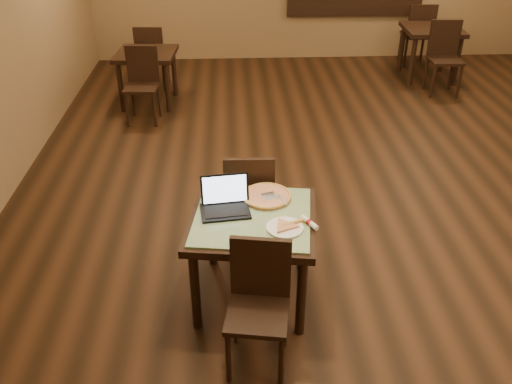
{
  "coord_description": "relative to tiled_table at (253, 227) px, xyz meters",
  "views": [
    {
      "loc": [
        -1.69,
        -4.59,
        2.96
      ],
      "look_at": [
        -1.51,
        -1.09,
        0.85
      ],
      "focal_mm": 38.0,
      "sensor_mm": 36.0,
      "label": 1
    }
  ],
  "objects": [
    {
      "name": "ground",
      "position": [
        1.54,
        1.28,
        -0.66
      ],
      "size": [
        10.0,
        10.0,
        0.0
      ],
      "primitive_type": "plane",
      "color": "black",
      "rests_on": "ground"
    },
    {
      "name": "tiled_table",
      "position": [
        0.0,
        0.0,
        0.0
      ],
      "size": [
        1.04,
        1.04,
        0.76
      ],
      "rotation": [
        0.0,
        0.0,
        -0.14
      ],
      "color": "black",
      "rests_on": "ground"
    },
    {
      "name": "chair_main_near",
      "position": [
        0.01,
        -0.62,
        -0.14
      ],
      "size": [
        0.46,
        0.46,
        0.93
      ],
      "rotation": [
        0.0,
        0.0,
        -0.16
      ],
      "color": "black",
      "rests_on": "ground"
    },
    {
      "name": "chair_main_far",
      "position": [
        -0.0,
        0.62,
        -0.12
      ],
      "size": [
        0.43,
        0.43,
        0.97
      ],
      "rotation": [
        0.0,
        0.0,
        3.12
      ],
      "color": "black",
      "rests_on": "ground"
    },
    {
      "name": "laptop",
      "position": [
        -0.2,
        0.11,
        0.17
      ],
      "size": [
        0.39,
        0.32,
        0.25
      ],
      "rotation": [
        0.0,
        0.0,
        0.12
      ],
      "color": "black",
      "rests_on": "tiled_table"
    },
    {
      "name": "plate",
      "position": [
        0.22,
        -0.18,
        0.11
      ],
      "size": [
        0.27,
        0.27,
        0.01
      ],
      "primitive_type": "cylinder",
      "color": "white",
      "rests_on": "tiled_table"
    },
    {
      "name": "pizza_slice",
      "position": [
        0.22,
        -0.18,
        0.13
      ],
      "size": [
        0.27,
        0.27,
        0.02
      ],
      "primitive_type": null,
      "rotation": [
        0.0,
        0.0,
        0.4
      ],
      "color": "beige",
      "rests_on": "plate"
    },
    {
      "name": "pizza_pan",
      "position": [
        0.12,
        0.24,
        0.11
      ],
      "size": [
        0.4,
        0.4,
        0.01
      ],
      "primitive_type": "cylinder",
      "color": "silver",
      "rests_on": "tiled_table"
    },
    {
      "name": "pizza_whole",
      "position": [
        0.12,
        0.24,
        0.12
      ],
      "size": [
        0.38,
        0.38,
        0.03
      ],
      "color": "beige",
      "rests_on": "pizza_pan"
    },
    {
      "name": "spatula",
      "position": [
        0.14,
        0.22,
        0.13
      ],
      "size": [
        0.19,
        0.29,
        0.01
      ],
      "primitive_type": "cube",
      "rotation": [
        0.0,
        0.0,
        0.3
      ],
      "color": "silver",
      "rests_on": "pizza_whole"
    },
    {
      "name": "napkin_roll",
      "position": [
        0.4,
        -0.14,
        0.12
      ],
      "size": [
        0.12,
        0.17,
        0.04
      ],
      "rotation": [
        0.0,
        0.0,
        0.53
      ],
      "color": "white",
      "rests_on": "tiled_table"
    },
    {
      "name": "other_table_a",
      "position": [
        3.04,
        5.07,
        0.01
      ],
      "size": [
        0.91,
        0.91,
        0.81
      ],
      "rotation": [
        0.0,
        0.0,
        -0.05
      ],
      "color": "black",
      "rests_on": "ground"
    },
    {
      "name": "other_table_a_chair_near",
      "position": [
        3.05,
        4.46,
        -0.07
      ],
      "size": [
        0.48,
        0.48,
        1.05
      ],
      "rotation": [
        0.0,
        0.0,
        -0.05
      ],
      "color": "black",
      "rests_on": "ground"
    },
    {
      "name": "other_table_a_chair_far",
      "position": [
        3.04,
        5.68,
        -0.07
      ],
      "size": [
        0.48,
        0.48,
        1.05
      ],
      "rotation": [
        0.0,
        0.0,
        3.09
      ],
      "color": "black",
      "rests_on": "ground"
    },
    {
      "name": "other_table_b",
      "position": [
        -1.3,
        4.19,
        -0.03
      ],
      "size": [
        0.86,
        0.86,
        0.75
      ],
      "rotation": [
        0.0,
        0.0,
        -0.07
      ],
      "color": "black",
      "rests_on": "ground"
    },
    {
      "name": "other_table_b_chair_near",
      "position": [
        -1.29,
        3.63,
        -0.11
      ],
      "size": [
        0.45,
        0.45,
        0.97
      ],
      "rotation": [
        0.0,
        0.0,
        -0.07
      ],
      "color": "black",
      "rests_on": "ground"
    },
    {
      "name": "other_table_b_chair_far",
      "position": [
        -1.31,
        4.76,
        -0.11
      ],
      "size": [
        0.45,
        0.45,
        0.97
      ],
      "rotation": [
        0.0,
        0.0,
        3.07
      ],
      "color": "black",
      "rests_on": "ground"
    }
  ]
}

